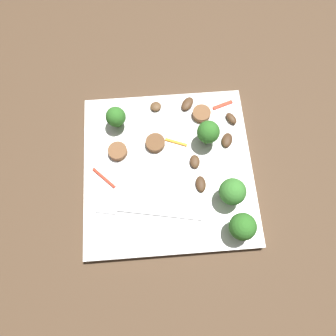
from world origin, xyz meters
name	(u,v)px	position (x,y,z in m)	size (l,w,h in m)	color
ground_plane	(168,171)	(0.00, 0.00, 0.00)	(1.40, 1.40, 0.00)	#4C3826
plate	(168,170)	(0.00, 0.00, 0.01)	(0.29, 0.29, 0.02)	white
fork	(141,212)	(0.05, 0.07, 0.02)	(0.18, 0.05, 0.00)	silver
broccoli_floret_0	(116,117)	(0.08, -0.09, 0.05)	(0.04, 0.04, 0.05)	#347525
broccoli_floret_1	(233,192)	(-0.10, 0.06, 0.05)	(0.04, 0.04, 0.06)	#408630
broccoli_floret_2	(243,227)	(-0.11, 0.12, 0.05)	(0.04, 0.04, 0.06)	#347525
broccoli_floret_3	(208,132)	(-0.07, -0.05, 0.05)	(0.04, 0.04, 0.06)	#347525
sausage_slice_0	(118,151)	(0.09, -0.04, 0.02)	(0.03, 0.03, 0.01)	brown
sausage_slice_1	(201,114)	(-0.07, -0.10, 0.02)	(0.03, 0.03, 0.01)	brown
sausage_slice_2	(155,143)	(0.02, -0.05, 0.02)	(0.03, 0.03, 0.01)	brown
mushroom_0	(187,104)	(-0.05, -0.12, 0.02)	(0.03, 0.02, 0.01)	#4C331E
mushroom_1	(156,107)	(0.01, -0.12, 0.02)	(0.02, 0.02, 0.01)	brown
mushroom_2	(231,118)	(-0.12, -0.08, 0.02)	(0.03, 0.01, 0.01)	#4C331E
mushroom_3	(227,140)	(-0.11, -0.04, 0.02)	(0.03, 0.02, 0.01)	#422B19
mushroom_4	(201,184)	(-0.05, 0.03, 0.02)	(0.03, 0.02, 0.01)	#422B19
mushroom_5	(195,162)	(-0.05, -0.01, 0.02)	(0.02, 0.02, 0.01)	#4C331E
pepper_strip_0	(104,178)	(0.11, 0.01, 0.02)	(0.05, 0.00, 0.00)	red
pepper_strip_2	(176,142)	(-0.02, -0.05, 0.02)	(0.04, 0.00, 0.00)	orange
pepper_strip_3	(223,105)	(-0.11, -0.12, 0.02)	(0.04, 0.01, 0.00)	red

